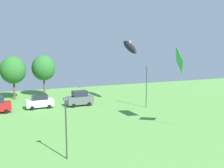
# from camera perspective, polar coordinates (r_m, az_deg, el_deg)

# --- Properties ---
(kite_flying_0) EXTENTS (1.71, 5.70, 3.12)m
(kite_flying_0) POSITION_cam_1_polar(r_m,az_deg,el_deg) (41.82, 4.27, 8.90)
(kite_flying_0) COLOR black
(kite_flying_8) EXTENTS (1.53, 3.06, 3.31)m
(kite_flying_8) POSITION_cam_1_polar(r_m,az_deg,el_deg) (28.97, 15.87, 5.56)
(kite_flying_8) COLOR green
(parked_car_third_from_left) EXTENTS (4.23, 2.07, 2.22)m
(parked_car_third_from_left) POSITION_cam_1_polar(r_m,az_deg,el_deg) (39.40, -16.98, -4.03)
(parked_car_third_from_left) COLOR silver
(parked_car_third_from_left) RESTS_ON ground
(parked_car_rightmost_in_row) EXTENTS (4.36, 2.13, 2.53)m
(parked_car_rightmost_in_row) POSITION_cam_1_polar(r_m,az_deg,el_deg) (39.76, -7.75, -3.45)
(parked_car_rightmost_in_row) COLOR #4C5156
(parked_car_rightmost_in_row) RESTS_ON ground
(light_post_1) EXTENTS (0.36, 0.20, 6.78)m
(light_post_1) POSITION_cam_1_polar(r_m,az_deg,el_deg) (38.17, 8.30, -0.04)
(light_post_1) COLOR #2D2D33
(light_post_1) RESTS_ON ground
(light_post_2) EXTENTS (0.36, 0.20, 5.28)m
(light_post_2) POSITION_cam_1_polar(r_m,az_deg,el_deg) (20.24, -11.01, -9.48)
(light_post_2) COLOR #2D2D33
(light_post_2) RESTS_ON ground
(treeline_tree_3) EXTENTS (4.66, 4.66, 8.10)m
(treeline_tree_3) POSITION_cam_1_polar(r_m,az_deg,el_deg) (47.92, -22.70, 3.11)
(treeline_tree_3) COLOR brown
(treeline_tree_3) RESTS_ON ground
(treeline_tree_4) EXTENTS (4.59, 4.59, 8.24)m
(treeline_tree_4) POSITION_cam_1_polar(r_m,az_deg,el_deg) (49.19, -16.14, 3.73)
(treeline_tree_4) COLOR brown
(treeline_tree_4) RESTS_ON ground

